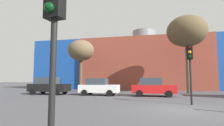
{
  "coord_description": "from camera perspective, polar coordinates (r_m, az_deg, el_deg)",
  "views": [
    {
      "loc": [
        -1.39,
        -9.7,
        1.5
      ],
      "look_at": [
        -5.66,
        9.84,
        3.41
      ],
      "focal_mm": 28.66,
      "sensor_mm": 36.0,
      "label": 1
    }
  ],
  "objects": [
    {
      "name": "ground_plane",
      "position": [
        9.91,
        20.88,
        -13.83
      ],
      "size": [
        200.0,
        200.0,
        0.0
      ],
      "primitive_type": "plane",
      "color": "#47474C"
    },
    {
      "name": "building_backdrop",
      "position": [
        31.86,
        10.27,
        -0.57
      ],
      "size": [
        37.3,
        10.25,
        10.18
      ],
      "color": "brown",
      "rests_on": "ground_plane"
    },
    {
      "name": "parked_car_0",
      "position": [
        20.2,
        -19.5,
        -6.88
      ],
      "size": [
        4.13,
        2.03,
        1.79
      ],
      "color": "black",
      "rests_on": "ground_plane"
    },
    {
      "name": "parked_car_1",
      "position": [
        17.94,
        -4.26,
        -7.58
      ],
      "size": [
        3.87,
        1.9,
        1.68
      ],
      "color": "white",
      "rests_on": "ground_plane"
    },
    {
      "name": "parked_car_2",
      "position": [
        17.2,
        12.93,
        -7.49
      ],
      "size": [
        3.94,
        1.94,
        1.71
      ],
      "color": "red",
      "rests_on": "ground_plane"
    },
    {
      "name": "traffic_light_near_left",
      "position": [
        3.66,
        -18.16,
        12.74
      ],
      "size": [
        0.4,
        0.39,
        3.57
      ],
      "rotation": [
        0.0,
        0.0,
        -1.75
      ],
      "color": "black",
      "rests_on": "ground_plane"
    },
    {
      "name": "traffic_light_island",
      "position": [
        12.12,
        23.61,
        0.71
      ],
      "size": [
        0.4,
        0.39,
        3.68
      ],
      "rotation": [
        0.0,
        0.0,
        -1.78
      ],
      "color": "black",
      "rests_on": "ground_plane"
    },
    {
      "name": "bare_tree_0",
      "position": [
        24.78,
        -9.86,
        3.82
      ],
      "size": [
        3.56,
        3.56,
        6.96
      ],
      "color": "brown",
      "rests_on": "ground_plane"
    },
    {
      "name": "bare_tree_1",
      "position": [
        22.78,
        22.71,
        9.15
      ],
      "size": [
        4.51,
        4.51,
        8.97
      ],
      "color": "brown",
      "rests_on": "ground_plane"
    }
  ]
}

